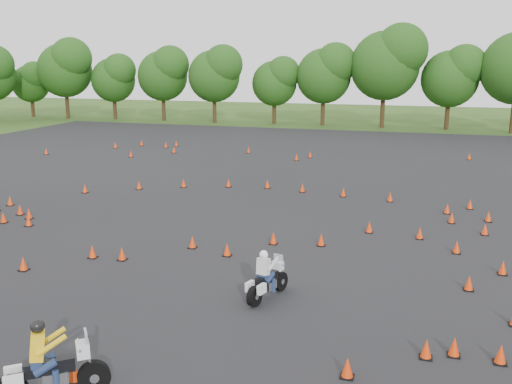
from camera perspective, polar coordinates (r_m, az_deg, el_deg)
The scene contains 6 objects.
ground at distance 21.55m, azimuth -3.02°, elevation -5.44°, with size 140.00×140.00×0.00m, color #2D5119.
asphalt_pad at distance 27.05m, azimuth 1.20°, elevation -1.54°, with size 62.00×62.00×0.00m, color black.
treeline at distance 54.37m, azimuth 13.31°, elevation 10.42°, with size 86.83×32.37×10.78m.
traffic_cones at distance 26.63m, azimuth 0.77°, elevation -1.27°, with size 36.83×32.52×0.45m.
rider_yellow at distance 12.74m, azimuth -19.78°, elevation -15.67°, with size 2.30×0.71×1.78m, color yellow, non-canonical shape.
rider_white at distance 16.79m, azimuth 1.24°, elevation -8.19°, with size 1.95×0.60×1.51m, color silver, non-canonical shape.
Camera 1 is at (6.84, -19.25, 6.88)m, focal length 40.00 mm.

